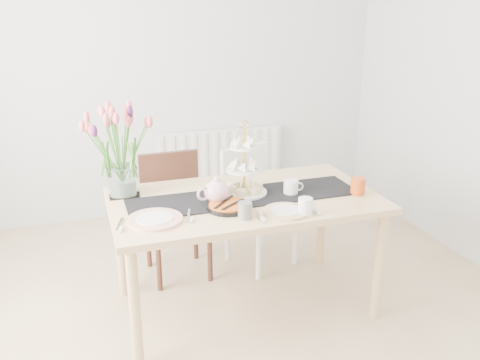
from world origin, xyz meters
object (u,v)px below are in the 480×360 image
object	(u,v)px
tart_tin	(229,206)
plate_right	(286,211)
teapot	(217,191)
radiator	(220,161)
mug_orange	(358,186)
mug_grey	(245,210)
chair_brown	(174,205)
tulip_vase	(119,137)
plate_left	(155,219)
cake_stand	(244,176)
cream_jug	(291,187)
mug_white	(305,206)
dining_table	(245,209)
chair_white	(254,197)

from	to	relation	value
tart_tin	plate_right	xyz separation A→B (m)	(0.29, -0.15, -0.01)
teapot	tart_tin	xyz separation A→B (m)	(0.04, -0.10, -0.06)
radiator	mug_orange	distance (m)	1.93
mug_grey	mug_orange	distance (m)	0.79
chair_brown	tulip_vase	world-z (taller)	tulip_vase
plate_left	plate_right	world-z (taller)	plate_left
radiator	plate_left	bearing A→B (deg)	-115.61
cake_stand	plate_right	world-z (taller)	cake_stand
chair_brown	cake_stand	size ratio (longest dim) A/B	2.11
cream_jug	plate_left	distance (m)	0.87
mug_white	mug_grey	bearing A→B (deg)	166.49
cream_jug	mug_white	distance (m)	0.32
tulip_vase	tart_tin	bearing A→B (deg)	-37.89
plate_right	cream_jug	bearing A→B (deg)	61.04
dining_table	mug_orange	size ratio (longest dim) A/B	15.29
cake_stand	plate_left	size ratio (longest dim) A/B	1.36
chair_white	plate_right	world-z (taller)	chair_white
radiator	tart_tin	bearing A→B (deg)	-104.45
mug_orange	plate_left	size ratio (longest dim) A/B	0.35
plate_right	dining_table	bearing A→B (deg)	115.86
tart_tin	mug_white	bearing A→B (deg)	-28.98
plate_left	tulip_vase	bearing A→B (deg)	104.32
tulip_vase	plate_right	size ratio (longest dim) A/B	2.56
plate_left	cream_jug	bearing A→B (deg)	9.54
radiator	mug_grey	size ratio (longest dim) A/B	13.01
plate_right	mug_orange	bearing A→B (deg)	13.79
cake_stand	teapot	bearing A→B (deg)	-155.00
chair_brown	plate_left	bearing A→B (deg)	-110.01
chair_white	mug_orange	xyz separation A→B (m)	(0.40, -0.76, 0.30)
cake_stand	tart_tin	world-z (taller)	cake_stand
tulip_vase	cream_jug	world-z (taller)	tulip_vase
teapot	plate_left	bearing A→B (deg)	-171.48
tulip_vase	mug_white	bearing A→B (deg)	-34.46
tart_tin	mug_white	world-z (taller)	mug_white
mug_orange	dining_table	bearing A→B (deg)	96.91
tulip_vase	plate_left	size ratio (longest dim) A/B	2.17
mug_grey	plate_left	size ratio (longest dim) A/B	0.31
cream_jug	plate_right	xyz separation A→B (m)	(-0.14, -0.26, -0.04)
mug_white	plate_left	size ratio (longest dim) A/B	0.32
cream_jug	mug_white	size ratio (longest dim) A/B	0.94
tulip_vase	cream_jug	distance (m)	1.07
mug_grey	mug_orange	world-z (taller)	mug_orange
radiator	chair_white	world-z (taller)	chair_white
dining_table	tulip_vase	world-z (taller)	tulip_vase
mug_white	cream_jug	bearing A→B (deg)	75.96
teapot	cream_jug	xyz separation A→B (m)	(0.47, 0.00, -0.03)
chair_white	plate_right	bearing A→B (deg)	-119.06
radiator	tulip_vase	distance (m)	1.87
mug_orange	plate_right	bearing A→B (deg)	124.38
mug_grey	teapot	bearing A→B (deg)	70.59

